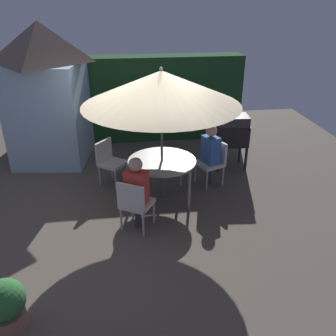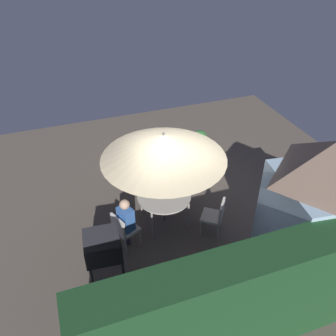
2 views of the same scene
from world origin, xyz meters
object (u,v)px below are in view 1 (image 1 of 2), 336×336
at_px(garden_shed, 47,93).
at_px(patio_umbrella, 161,88).
at_px(bbq_grill, 231,131).
at_px(person_in_red, 136,185).
at_px(patio_table, 162,163).
at_px(chair_far_side, 213,160).
at_px(potted_plant_by_shed, 5,305).
at_px(chair_toward_hedge, 109,159).
at_px(chair_near_shed, 135,202).
at_px(person_in_blue, 211,148).

bearing_deg(garden_shed, patio_umbrella, -44.04).
bearing_deg(bbq_grill, person_in_red, -136.77).
relative_size(patio_table, chair_far_side, 1.38).
bearing_deg(potted_plant_by_shed, patio_table, 51.93).
bearing_deg(chair_toward_hedge, chair_far_side, -7.87).
bearing_deg(chair_far_side, garden_shed, 152.61).
distance_m(garden_shed, chair_near_shed, 3.73).
bearing_deg(patio_umbrella, chair_toward_hedge, 142.80).
xyz_separation_m(patio_umbrella, potted_plant_by_shed, (-2.10, -2.68, -1.75)).
relative_size(chair_far_side, person_in_blue, 0.71).
bearing_deg(person_in_red, bbq_grill, 43.23).
xyz_separation_m(patio_umbrella, chair_near_shed, (-0.55, -0.96, -1.58)).
relative_size(patio_umbrella, bbq_grill, 2.25).
relative_size(patio_umbrella, chair_toward_hedge, 3.00).
relative_size(garden_shed, potted_plant_by_shed, 4.55).
distance_m(garden_shed, bbq_grill, 4.11).
bearing_deg(patio_table, bbq_grill, 34.77).
height_order(chair_far_side, chair_toward_hedge, same).
bearing_deg(person_in_red, potted_plant_by_shed, -131.48).
height_order(bbq_grill, chair_toward_hedge, bbq_grill).
xyz_separation_m(chair_far_side, chair_toward_hedge, (-2.06, 0.29, 0.00)).
relative_size(bbq_grill, chair_near_shed, 1.33).
distance_m(patio_table, bbq_grill, 2.00).
bearing_deg(chair_toward_hedge, patio_umbrella, -37.20).
relative_size(garden_shed, bbq_grill, 2.52).
height_order(patio_umbrella, person_in_red, patio_umbrella).
height_order(bbq_grill, person_in_red, person_in_red).
relative_size(patio_table, chair_toward_hedge, 1.38).
distance_m(garden_shed, chair_far_side, 3.92).
relative_size(chair_near_shed, chair_toward_hedge, 1.00).
height_order(patio_table, chair_near_shed, chair_near_shed).
relative_size(chair_near_shed, person_in_red, 0.71).
bearing_deg(chair_toward_hedge, patio_table, -37.20).
height_order(patio_table, patio_umbrella, patio_umbrella).
distance_m(patio_umbrella, bbq_grill, 2.35).
bearing_deg(bbq_grill, person_in_blue, -131.38).
relative_size(patio_umbrella, chair_far_side, 3.00).
xyz_separation_m(garden_shed, bbq_grill, (3.91, -1.06, -0.70)).
height_order(bbq_grill, person_in_blue, person_in_blue).
relative_size(bbq_grill, person_in_blue, 0.95).
xyz_separation_m(patio_table, chair_far_side, (1.09, 0.46, -0.20)).
height_order(chair_far_side, person_in_red, person_in_red).
bearing_deg(patio_umbrella, chair_far_side, 22.77).
xyz_separation_m(chair_near_shed, potted_plant_by_shed, (-1.55, -1.72, -0.17)).
relative_size(chair_far_side, chair_toward_hedge, 1.00).
distance_m(patio_table, chair_toward_hedge, 1.24).
distance_m(patio_table, chair_far_side, 1.20).
relative_size(patio_umbrella, potted_plant_by_shed, 4.07).
bearing_deg(person_in_blue, patio_table, -157.23).
bearing_deg(garden_shed, chair_far_side, -27.39).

